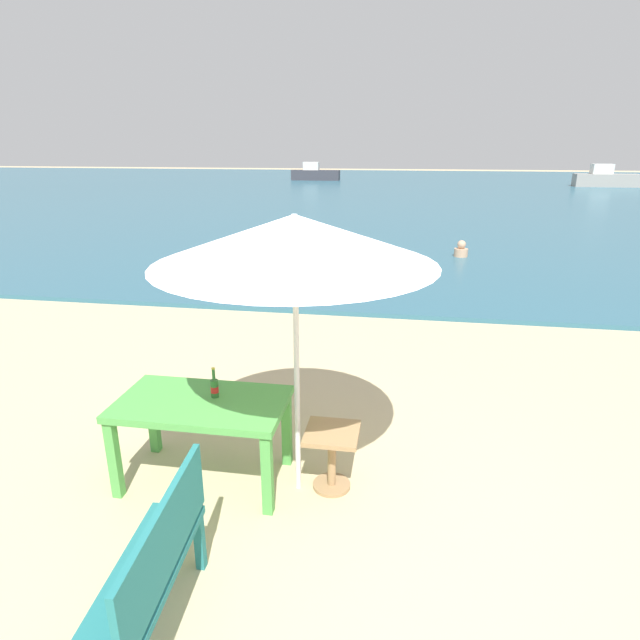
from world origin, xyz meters
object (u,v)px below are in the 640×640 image
object	(u,v)px
beer_bottle_amber	(214,387)
picnic_table_green	(202,412)
boat_barge	(605,179)
boat_cargo_ship	(315,174)
bench_teal_center	(153,565)
swimmer_person	(461,250)
side_table_wood	(332,451)
patio_umbrella	(295,240)

from	to	relation	value
beer_bottle_amber	picnic_table_green	bearing A→B (deg)	-138.42
picnic_table_green	boat_barge	bearing A→B (deg)	67.09
boat_cargo_ship	bench_teal_center	bearing A→B (deg)	-81.47
swimmer_person	boat_barge	distance (m)	27.28
side_table_wood	boat_barge	xyz separation A→B (m)	(13.44, 34.32, 0.25)
bench_teal_center	side_table_wood	bearing A→B (deg)	63.43
swimmer_person	boat_cargo_ship	xyz separation A→B (m)	(-8.59, 28.02, 0.33)
patio_umbrella	swimmer_person	size ratio (longest dim) A/B	5.61
patio_umbrella	boat_cargo_ship	size ratio (longest dim) A/B	0.61
boat_barge	picnic_table_green	bearing A→B (deg)	-112.91
picnic_table_green	boat_barge	distance (m)	37.32
bench_teal_center	swimmer_person	distance (m)	11.49
beer_bottle_amber	side_table_wood	bearing A→B (deg)	-1.08
beer_bottle_amber	swimmer_person	bearing A→B (deg)	73.00
picnic_table_green	boat_cargo_ship	size ratio (longest dim) A/B	0.37
side_table_wood	bench_teal_center	bearing A→B (deg)	-116.57
swimmer_person	boat_barge	size ratio (longest dim) A/B	0.10
swimmer_person	boat_cargo_ship	world-z (taller)	boat_cargo_ship
bench_teal_center	boat_barge	xyz separation A→B (m)	(14.23, 35.89, 0.06)
beer_bottle_amber	side_table_wood	world-z (taller)	beer_bottle_amber
picnic_table_green	beer_bottle_amber	size ratio (longest dim) A/B	5.28
patio_umbrella	bench_teal_center	world-z (taller)	patio_umbrella
picnic_table_green	swimmer_person	distance (m)	10.11
patio_umbrella	boat_cargo_ship	xyz separation A→B (m)	(-6.39, 37.66, -1.55)
patio_umbrella	boat_cargo_ship	distance (m)	38.23
boat_cargo_ship	swimmer_person	bearing A→B (deg)	-72.95
picnic_table_green	beer_bottle_amber	xyz separation A→B (m)	(0.09, 0.08, 0.20)
boat_cargo_ship	picnic_table_green	bearing A→B (deg)	-81.58
swimmer_person	boat_cargo_ship	bearing A→B (deg)	107.05
beer_bottle_amber	patio_umbrella	distance (m)	1.46
patio_umbrella	beer_bottle_amber	bearing A→B (deg)	174.11
picnic_table_green	side_table_wood	world-z (taller)	picnic_table_green
picnic_table_green	boat_barge	xyz separation A→B (m)	(14.53, 34.38, -0.05)
beer_bottle_amber	swimmer_person	world-z (taller)	beer_bottle_amber
patio_umbrella	bench_teal_center	size ratio (longest dim) A/B	1.88
beer_bottle_amber	boat_cargo_ship	world-z (taller)	boat_cargo_ship
boat_barge	beer_bottle_amber	bearing A→B (deg)	-112.83
picnic_table_green	patio_umbrella	bearing A→B (deg)	0.49
picnic_table_green	boat_cargo_ship	xyz separation A→B (m)	(-5.58, 37.66, -0.08)
side_table_wood	boat_barge	bearing A→B (deg)	68.61
picnic_table_green	boat_barge	world-z (taller)	boat_barge
picnic_table_green	bench_teal_center	bearing A→B (deg)	-78.83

